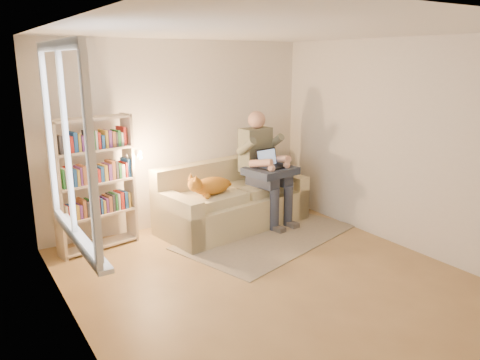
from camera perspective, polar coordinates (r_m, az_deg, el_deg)
floor at (r=5.22m, az=3.82°, el=-12.09°), size 4.50×4.50×0.00m
ceiling at (r=4.68m, az=4.37°, el=17.71°), size 4.00×4.50×0.02m
wall_left at (r=3.97m, az=-19.88°, el=-1.47°), size 0.02×4.50×2.60m
wall_right at (r=6.16m, az=19.28°, el=4.02°), size 0.02×4.50×2.60m
wall_back at (r=6.70m, az=-7.43°, el=5.49°), size 4.00×0.02×2.60m
window at (r=4.16m, az=-19.87°, el=0.28°), size 0.12×1.52×1.69m
sofa at (r=6.71m, az=-1.02°, el=-2.86°), size 2.27×1.28×0.91m
person at (r=6.74m, az=2.77°, el=2.23°), size 0.55×0.79×1.62m
cat at (r=6.19m, az=-3.96°, el=-0.76°), size 0.79×0.36×0.29m
blanket at (r=6.69m, az=4.18°, el=1.18°), size 0.74×0.64×0.10m
laptop at (r=6.67m, az=4.12°, el=2.17°), size 0.42×0.35×0.33m
bookshelf at (r=6.01m, az=-17.30°, el=0.30°), size 1.15×0.44×1.68m
rug at (r=6.39m, az=3.34°, el=-6.89°), size 2.67×2.01×0.01m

